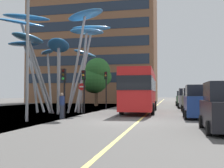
{
  "coord_description": "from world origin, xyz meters",
  "views": [
    {
      "loc": [
        2.86,
        -15.9,
        1.63
      ],
      "look_at": [
        -2.0,
        7.09,
        2.5
      ],
      "focal_mm": 43.96,
      "sensor_mm": 36.0,
      "label": 1
    }
  ],
  "objects_px": {
    "street_lamp": "(32,35)",
    "pedestrian": "(62,106)",
    "traffic_light_island_mid": "(106,82)",
    "car_side_street": "(186,99)",
    "traffic_light_kerb_far": "(84,82)",
    "car_parked_far": "(193,101)",
    "traffic_light_kerb_near": "(64,82)",
    "car_parked_mid": "(199,103)",
    "leaf_sculpture": "(55,41)",
    "red_bus": "(140,89)",
    "car_far_side": "(183,99)",
    "no_entry_sign": "(82,93)"
  },
  "relations": [
    {
      "from": "leaf_sculpture",
      "to": "car_side_street",
      "type": "xyz_separation_m",
      "value": [
        11.87,
        11.03,
        -5.29
      ]
    },
    {
      "from": "car_parked_far",
      "to": "pedestrian",
      "type": "height_order",
      "value": "car_parked_far"
    },
    {
      "from": "leaf_sculpture",
      "to": "no_entry_sign",
      "type": "bearing_deg",
      "value": -8.3
    },
    {
      "from": "traffic_light_kerb_far",
      "to": "car_far_side",
      "type": "distance_m",
      "value": 20.72
    },
    {
      "from": "traffic_light_kerb_far",
      "to": "car_far_side",
      "type": "xyz_separation_m",
      "value": [
        8.77,
        18.7,
        -1.62
      ]
    },
    {
      "from": "traffic_light_kerb_near",
      "to": "car_parked_mid",
      "type": "distance_m",
      "value": 9.2
    },
    {
      "from": "traffic_light_kerb_near",
      "to": "car_parked_far",
      "type": "relative_size",
      "value": 0.76
    },
    {
      "from": "traffic_light_kerb_far",
      "to": "pedestrian",
      "type": "bearing_deg",
      "value": -91.21
    },
    {
      "from": "red_bus",
      "to": "traffic_light_kerb_far",
      "type": "xyz_separation_m",
      "value": [
        -4.32,
        -2.84,
        0.5
      ]
    },
    {
      "from": "traffic_light_kerb_near",
      "to": "car_parked_far",
      "type": "height_order",
      "value": "traffic_light_kerb_near"
    },
    {
      "from": "traffic_light_kerb_near",
      "to": "traffic_light_kerb_far",
      "type": "bearing_deg",
      "value": 89.92
    },
    {
      "from": "car_parked_far",
      "to": "no_entry_sign",
      "type": "height_order",
      "value": "no_entry_sign"
    },
    {
      "from": "car_side_street",
      "to": "street_lamp",
      "type": "height_order",
      "value": "street_lamp"
    },
    {
      "from": "traffic_light_kerb_far",
      "to": "car_side_street",
      "type": "bearing_deg",
      "value": 54.17
    },
    {
      "from": "traffic_light_kerb_near",
      "to": "street_lamp",
      "type": "height_order",
      "value": "street_lamp"
    },
    {
      "from": "no_entry_sign",
      "to": "leaf_sculpture",
      "type": "bearing_deg",
      "value": 171.7
    },
    {
      "from": "car_parked_far",
      "to": "car_far_side",
      "type": "xyz_separation_m",
      "value": [
        -0.25,
        13.64,
        -0.05
      ]
    },
    {
      "from": "car_far_side",
      "to": "car_side_street",
      "type": "bearing_deg",
      "value": -89.7
    },
    {
      "from": "car_parked_mid",
      "to": "red_bus",
      "type": "bearing_deg",
      "value": 131.65
    },
    {
      "from": "leaf_sculpture",
      "to": "car_parked_far",
      "type": "height_order",
      "value": "leaf_sculpture"
    },
    {
      "from": "car_parked_mid",
      "to": "pedestrian",
      "type": "height_order",
      "value": "car_parked_mid"
    },
    {
      "from": "red_bus",
      "to": "car_side_street",
      "type": "distance_m",
      "value": 10.44
    },
    {
      "from": "red_bus",
      "to": "car_parked_mid",
      "type": "relative_size",
      "value": 2.71
    },
    {
      "from": "car_side_street",
      "to": "pedestrian",
      "type": "relative_size",
      "value": 2.66
    },
    {
      "from": "traffic_light_island_mid",
      "to": "car_far_side",
      "type": "height_order",
      "value": "traffic_light_island_mid"
    },
    {
      "from": "car_parked_far",
      "to": "street_lamp",
      "type": "distance_m",
      "value": 16.01
    },
    {
      "from": "traffic_light_kerb_near",
      "to": "car_parked_mid",
      "type": "bearing_deg",
      "value": 13.04
    },
    {
      "from": "car_parked_mid",
      "to": "street_lamp",
      "type": "distance_m",
      "value": 11.66
    },
    {
      "from": "leaf_sculpture",
      "to": "car_side_street",
      "type": "relative_size",
      "value": 2.52
    },
    {
      "from": "traffic_light_kerb_far",
      "to": "car_parked_mid",
      "type": "bearing_deg",
      "value": -14.35
    },
    {
      "from": "car_parked_far",
      "to": "car_side_street",
      "type": "xyz_separation_m",
      "value": [
        -0.21,
        7.14,
        0.04
      ]
    },
    {
      "from": "car_far_side",
      "to": "traffic_light_island_mid",
      "type": "bearing_deg",
      "value": -124.37
    },
    {
      "from": "leaf_sculpture",
      "to": "traffic_light_island_mid",
      "type": "distance_m",
      "value": 7.16
    },
    {
      "from": "street_lamp",
      "to": "pedestrian",
      "type": "xyz_separation_m",
      "value": [
        1.07,
        2.15,
        -4.29
      ]
    },
    {
      "from": "car_parked_far",
      "to": "car_side_street",
      "type": "relative_size",
      "value": 0.95
    },
    {
      "from": "car_parked_far",
      "to": "pedestrian",
      "type": "distance_m",
      "value": 13.17
    },
    {
      "from": "leaf_sculpture",
      "to": "car_parked_mid",
      "type": "xyz_separation_m",
      "value": [
        11.92,
        -3.44,
        -5.3
      ]
    },
    {
      "from": "traffic_light_island_mid",
      "to": "car_side_street",
      "type": "height_order",
      "value": "traffic_light_island_mid"
    },
    {
      "from": "car_parked_mid",
      "to": "car_parked_far",
      "type": "distance_m",
      "value": 7.33
    },
    {
      "from": "red_bus",
      "to": "car_parked_mid",
      "type": "height_order",
      "value": "red_bus"
    },
    {
      "from": "street_lamp",
      "to": "car_parked_mid",
      "type": "bearing_deg",
      "value": 23.31
    },
    {
      "from": "street_lamp",
      "to": "pedestrian",
      "type": "distance_m",
      "value": 4.91
    },
    {
      "from": "traffic_light_kerb_far",
      "to": "car_side_street",
      "type": "xyz_separation_m",
      "value": [
        8.81,
        12.2,
        -1.54
      ]
    },
    {
      "from": "car_far_side",
      "to": "street_lamp",
      "type": "relative_size",
      "value": 0.54
    },
    {
      "from": "car_side_street",
      "to": "no_entry_sign",
      "type": "xyz_separation_m",
      "value": [
        -9.24,
        -11.41,
        0.64
      ]
    },
    {
      "from": "red_bus",
      "to": "car_parked_far",
      "type": "relative_size",
      "value": 2.4
    },
    {
      "from": "street_lamp",
      "to": "no_entry_sign",
      "type": "height_order",
      "value": "street_lamp"
    },
    {
      "from": "car_parked_mid",
      "to": "pedestrian",
      "type": "relative_size",
      "value": 2.24
    },
    {
      "from": "traffic_light_island_mid",
      "to": "car_side_street",
      "type": "xyz_separation_m",
      "value": [
        8.45,
        5.8,
        -1.8
      ]
    },
    {
      "from": "traffic_light_kerb_far",
      "to": "car_parked_far",
      "type": "distance_m",
      "value": 10.46
    }
  ]
}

